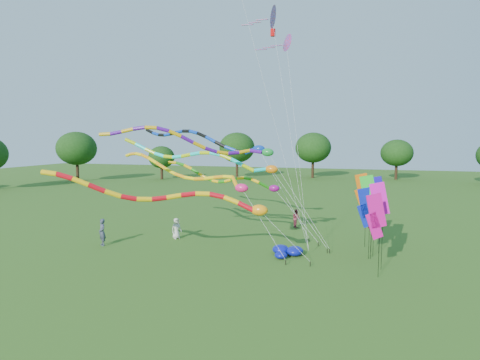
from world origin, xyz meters
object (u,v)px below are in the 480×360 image
(tube_kite_orange, at_px, (192,173))
(person_a, at_px, (176,228))
(person_b, at_px, (102,232))
(tube_kite_red, at_px, (182,198))
(person_c, at_px, (296,218))
(blue_nylon_heap, at_px, (291,254))

(tube_kite_orange, relative_size, person_a, 8.88)
(tube_kite_orange, relative_size, person_b, 7.31)
(tube_kite_red, distance_m, person_a, 7.43)
(tube_kite_orange, height_order, person_c, tube_kite_orange)
(tube_kite_orange, height_order, blue_nylon_heap, tube_kite_orange)
(blue_nylon_heap, height_order, person_b, person_b)
(person_c, bearing_deg, person_b, 99.04)
(person_a, xyz_separation_m, person_b, (-4.07, -3.20, 0.17))
(tube_kite_red, distance_m, person_b, 8.34)
(person_a, xyz_separation_m, person_c, (7.93, 6.22, 0.00))
(tube_kite_orange, distance_m, person_b, 7.42)
(blue_nylon_heap, distance_m, person_b, 13.00)
(blue_nylon_heap, xyz_separation_m, person_b, (-12.96, -0.79, 0.70))
(tube_kite_red, height_order, blue_nylon_heap, tube_kite_red)
(person_b, bearing_deg, person_a, 73.48)
(blue_nylon_heap, distance_m, person_a, 9.22)
(blue_nylon_heap, bearing_deg, person_a, 164.83)
(person_b, bearing_deg, tube_kite_red, 15.18)
(tube_kite_red, relative_size, person_b, 7.42)
(tube_kite_orange, bearing_deg, person_b, -137.06)
(person_b, height_order, person_c, person_b)
(tube_kite_red, height_order, tube_kite_orange, tube_kite_orange)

